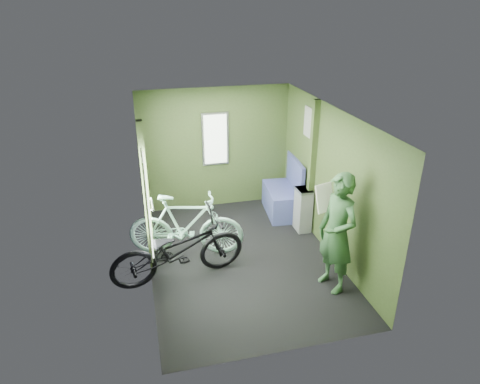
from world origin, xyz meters
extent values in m
plane|color=black|center=(0.00, 0.00, 0.00)|extent=(4.00, 4.00, 0.00)
cube|color=silver|center=(0.00, 0.00, 2.30)|extent=(2.80, 4.00, 0.02)
cube|color=#394B23|center=(0.00, 2.00, 1.15)|extent=(2.80, 0.02, 2.30)
cube|color=#394B23|center=(0.00, -2.00, 1.15)|extent=(2.80, 0.02, 2.30)
cube|color=#394B23|center=(-1.40, 0.00, 1.15)|extent=(0.02, 4.00, 2.30)
cube|color=#394B23|center=(1.40, 0.00, 1.15)|extent=(0.02, 4.00, 2.30)
cube|color=#394B23|center=(-1.36, 0.00, 1.15)|extent=(0.08, 0.12, 2.30)
cube|color=silver|center=(-1.35, -0.55, 1.35)|extent=(0.02, 0.56, 1.34)
cube|color=silver|center=(-1.35, 0.55, 1.35)|extent=(0.02, 0.56, 1.34)
cube|color=white|center=(-1.34, -0.55, 1.88)|extent=(0.00, 0.12, 0.12)
cube|color=white|center=(-1.34, 0.55, 1.88)|extent=(0.00, 0.12, 0.12)
cylinder|color=silver|center=(-1.29, 0.00, 1.10)|extent=(0.03, 0.40, 0.03)
cube|color=#394B23|center=(1.35, 0.60, 1.15)|extent=(0.10, 0.10, 2.30)
cube|color=white|center=(1.38, 0.90, 1.85)|extent=(0.02, 0.40, 0.50)
cube|color=silver|center=(0.00, 1.96, 1.35)|extent=(0.50, 0.02, 1.00)
imported|color=black|center=(-0.99, -0.31, 0.00)|extent=(2.04, 1.11, 1.10)
imported|color=#94CEBC|center=(-0.81, 0.31, 0.00)|extent=(1.88, 1.03, 1.12)
imported|color=#315A33|center=(1.06, -0.99, 0.86)|extent=(0.57, 0.71, 1.71)
cube|color=silver|center=(0.98, -0.71, 1.26)|extent=(0.30, 0.20, 0.38)
cube|color=gray|center=(1.26, 0.64, 0.39)|extent=(0.23, 0.32, 0.78)
cube|color=navy|center=(1.12, 1.34, 0.25)|extent=(0.65, 1.05, 0.50)
cube|color=navy|center=(1.36, 1.34, 0.78)|extent=(0.16, 1.00, 0.56)
camera|label=1|loc=(-1.41, -5.50, 3.71)|focal=32.00mm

